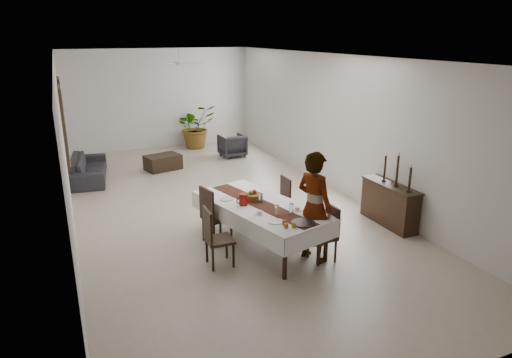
% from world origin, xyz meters
% --- Properties ---
extents(floor, '(6.00, 12.00, 0.00)m').
position_xyz_m(floor, '(0.00, 0.00, 0.00)').
color(floor, '#B9A893').
rests_on(floor, ground).
extents(ceiling, '(6.00, 12.00, 0.02)m').
position_xyz_m(ceiling, '(0.00, 0.00, 3.20)').
color(ceiling, silver).
rests_on(ceiling, wall_back).
extents(wall_back, '(6.00, 0.02, 3.20)m').
position_xyz_m(wall_back, '(0.00, 6.00, 1.60)').
color(wall_back, silver).
rests_on(wall_back, floor).
extents(wall_front, '(6.00, 0.02, 3.20)m').
position_xyz_m(wall_front, '(0.00, -6.00, 1.60)').
color(wall_front, silver).
rests_on(wall_front, floor).
extents(wall_left, '(0.02, 12.00, 3.20)m').
position_xyz_m(wall_left, '(-3.00, 0.00, 1.60)').
color(wall_left, silver).
rests_on(wall_left, floor).
extents(wall_right, '(0.02, 12.00, 3.20)m').
position_xyz_m(wall_right, '(3.00, 0.00, 1.60)').
color(wall_right, silver).
rests_on(wall_right, floor).
extents(dining_table_top, '(1.63, 2.65, 0.05)m').
position_xyz_m(dining_table_top, '(0.06, -2.13, 0.75)').
color(dining_table_top, black).
rests_on(dining_table_top, table_leg_fl).
extents(table_leg_fl, '(0.09, 0.09, 0.72)m').
position_xyz_m(table_leg_fl, '(-0.08, -3.38, 0.36)').
color(table_leg_fl, black).
rests_on(table_leg_fl, floor).
extents(table_leg_fr, '(0.09, 0.09, 0.72)m').
position_xyz_m(table_leg_fr, '(0.80, -3.15, 0.36)').
color(table_leg_fr, black).
rests_on(table_leg_fr, floor).
extents(table_leg_bl, '(0.09, 0.09, 0.72)m').
position_xyz_m(table_leg_bl, '(-0.68, -1.12, 0.36)').
color(table_leg_bl, black).
rests_on(table_leg_bl, floor).
extents(table_leg_br, '(0.09, 0.09, 0.72)m').
position_xyz_m(table_leg_br, '(0.19, -0.88, 0.36)').
color(table_leg_br, black).
rests_on(table_leg_br, floor).
extents(tablecloth_top, '(1.86, 2.88, 0.01)m').
position_xyz_m(tablecloth_top, '(0.06, -2.13, 0.78)').
color(tablecloth_top, white).
rests_on(tablecloth_top, dining_table_top).
extents(tablecloth_drape_left, '(0.70, 2.57, 0.31)m').
position_xyz_m(tablecloth_drape_left, '(-0.53, -2.29, 0.63)').
color(tablecloth_drape_left, white).
rests_on(tablecloth_drape_left, dining_table_top).
extents(tablecloth_drape_right, '(0.70, 2.57, 0.31)m').
position_xyz_m(tablecloth_drape_right, '(0.64, -1.98, 0.63)').
color(tablecloth_drape_right, white).
rests_on(tablecloth_drape_right, dining_table_top).
extents(tablecloth_drape_near, '(1.18, 0.32, 0.31)m').
position_xyz_m(tablecloth_drape_near, '(0.40, -3.41, 0.63)').
color(tablecloth_drape_near, white).
rests_on(tablecloth_drape_near, dining_table_top).
extents(tablecloth_drape_far, '(1.18, 0.32, 0.31)m').
position_xyz_m(tablecloth_drape_far, '(-0.29, -0.86, 0.63)').
color(tablecloth_drape_far, white).
rests_on(tablecloth_drape_far, dining_table_top).
extents(table_runner, '(1.01, 2.58, 0.00)m').
position_xyz_m(table_runner, '(0.06, -2.13, 0.78)').
color(table_runner, '#562618').
rests_on(table_runner, tablecloth_top).
extents(red_pitcher, '(0.19, 0.19, 0.21)m').
position_xyz_m(red_pitcher, '(-0.23, -2.05, 0.89)').
color(red_pitcher, maroon).
rests_on(red_pitcher, tablecloth_top).
extents(pitcher_handle, '(0.12, 0.05, 0.12)m').
position_xyz_m(pitcher_handle, '(-0.32, -2.07, 0.89)').
color(pitcher_handle, maroon).
rests_on(pitcher_handle, red_pitcher).
extents(wine_glass_near, '(0.07, 0.07, 0.17)m').
position_xyz_m(wine_glass_near, '(0.35, -2.75, 0.87)').
color(wine_glass_near, white).
rests_on(wine_glass_near, tablecloth_top).
extents(wine_glass_mid, '(0.07, 0.07, 0.17)m').
position_xyz_m(wine_glass_mid, '(0.10, -2.71, 0.87)').
color(wine_glass_mid, white).
rests_on(wine_glass_mid, tablecloth_top).
extents(wine_glass_far, '(0.07, 0.07, 0.17)m').
position_xyz_m(wine_glass_far, '(0.09, -2.07, 0.87)').
color(wine_glass_far, silver).
rests_on(wine_glass_far, tablecloth_top).
extents(teacup_right, '(0.09, 0.09, 0.06)m').
position_xyz_m(teacup_right, '(0.51, -2.65, 0.81)').
color(teacup_right, white).
rests_on(teacup_right, saucer_right).
extents(saucer_right, '(0.15, 0.15, 0.01)m').
position_xyz_m(saucer_right, '(0.51, -2.65, 0.79)').
color(saucer_right, white).
rests_on(saucer_right, tablecloth_top).
extents(teacup_left, '(0.09, 0.09, 0.06)m').
position_xyz_m(teacup_left, '(-0.15, -2.56, 0.81)').
color(teacup_left, silver).
rests_on(teacup_left, saucer_left).
extents(saucer_left, '(0.15, 0.15, 0.01)m').
position_xyz_m(saucer_left, '(-0.15, -2.56, 0.79)').
color(saucer_left, white).
rests_on(saucer_left, tablecloth_top).
extents(plate_near_right, '(0.25, 0.25, 0.02)m').
position_xyz_m(plate_near_right, '(0.62, -2.94, 0.79)').
color(plate_near_right, white).
rests_on(plate_near_right, tablecloth_top).
extents(bread_near_right, '(0.09, 0.09, 0.09)m').
position_xyz_m(bread_near_right, '(0.62, -2.94, 0.82)').
color(bread_near_right, tan).
rests_on(bread_near_right, plate_near_right).
extents(plate_near_left, '(0.25, 0.25, 0.02)m').
position_xyz_m(plate_near_left, '(-0.04, -2.96, 0.79)').
color(plate_near_left, white).
rests_on(plate_near_left, tablecloth_top).
extents(plate_far_left, '(0.25, 0.25, 0.02)m').
position_xyz_m(plate_far_left, '(-0.41, -1.67, 0.79)').
color(plate_far_left, silver).
rests_on(plate_far_left, tablecloth_top).
extents(serving_tray, '(0.37, 0.37, 0.02)m').
position_xyz_m(serving_tray, '(0.33, -3.18, 0.79)').
color(serving_tray, '#46454B').
rests_on(serving_tray, tablecloth_top).
extents(jam_jar_a, '(0.07, 0.07, 0.08)m').
position_xyz_m(jam_jar_a, '(0.12, -3.27, 0.82)').
color(jam_jar_a, '#946315').
rests_on(jam_jar_a, tablecloth_top).
extents(jam_jar_b, '(0.07, 0.07, 0.08)m').
position_xyz_m(jam_jar_b, '(0.01, -3.23, 0.82)').
color(jam_jar_b, brown).
rests_on(jam_jar_b, tablecloth_top).
extents(jam_jar_c, '(0.07, 0.07, 0.08)m').
position_xyz_m(jam_jar_c, '(0.03, -3.12, 0.82)').
color(jam_jar_c, '#934015').
rests_on(jam_jar_c, tablecloth_top).
extents(fruit_basket, '(0.31, 0.31, 0.10)m').
position_xyz_m(fruit_basket, '(0.04, -1.87, 0.83)').
color(fruit_basket, brown).
rests_on(fruit_basket, tablecloth_top).
extents(fruit_red, '(0.09, 0.09, 0.09)m').
position_xyz_m(fruit_red, '(0.06, -1.84, 0.91)').
color(fruit_red, '#A82110').
rests_on(fruit_red, fruit_basket).
extents(fruit_green, '(0.08, 0.08, 0.08)m').
position_xyz_m(fruit_green, '(-0.01, -1.85, 0.91)').
color(fruit_green, '#4F8527').
rests_on(fruit_green, fruit_basket).
extents(chair_right_near_seat, '(0.41, 0.41, 0.05)m').
position_xyz_m(chair_right_near_seat, '(0.77, -3.07, 0.42)').
color(chair_right_near_seat, black).
rests_on(chair_right_near_seat, chair_right_near_leg_fl).
extents(chair_right_near_leg_fl, '(0.04, 0.04, 0.40)m').
position_xyz_m(chair_right_near_leg_fl, '(0.94, -3.23, 0.20)').
color(chair_right_near_leg_fl, black).
rests_on(chair_right_near_leg_fl, floor).
extents(chair_right_near_leg_fr, '(0.04, 0.04, 0.40)m').
position_xyz_m(chair_right_near_leg_fr, '(0.93, -2.90, 0.20)').
color(chair_right_near_leg_fr, black).
rests_on(chair_right_near_leg_fr, floor).
extents(chair_right_near_leg_bl, '(0.04, 0.04, 0.40)m').
position_xyz_m(chair_right_near_leg_bl, '(0.61, -3.23, 0.20)').
color(chair_right_near_leg_bl, black).
rests_on(chair_right_near_leg_bl, floor).
extents(chair_right_near_leg_br, '(0.04, 0.04, 0.40)m').
position_xyz_m(chair_right_near_leg_br, '(0.60, -2.91, 0.20)').
color(chair_right_near_leg_br, black).
rests_on(chair_right_near_leg_br, floor).
extents(chair_right_near_back, '(0.04, 0.40, 0.51)m').
position_xyz_m(chair_right_near_back, '(0.95, -3.06, 0.69)').
color(chair_right_near_back, black).
rests_on(chair_right_near_back, chair_right_near_seat).
extents(chair_right_far_seat, '(0.43, 0.43, 0.05)m').
position_xyz_m(chair_right_far_seat, '(0.67, -1.52, 0.44)').
color(chair_right_far_seat, black).
rests_on(chair_right_far_seat, chair_right_far_leg_fl).
extents(chair_right_far_leg_fl, '(0.04, 0.04, 0.42)m').
position_xyz_m(chair_right_far_leg_fl, '(0.84, -1.69, 0.21)').
color(chair_right_far_leg_fl, black).
rests_on(chair_right_far_leg_fl, floor).
extents(chair_right_far_leg_fr, '(0.04, 0.04, 0.42)m').
position_xyz_m(chair_right_far_leg_fr, '(0.84, -1.34, 0.21)').
color(chair_right_far_leg_fr, black).
rests_on(chair_right_far_leg_fr, floor).
extents(chair_right_far_leg_bl, '(0.04, 0.04, 0.42)m').
position_xyz_m(chair_right_far_leg_bl, '(0.49, -1.69, 0.21)').
color(chair_right_far_leg_bl, black).
rests_on(chair_right_far_leg_bl, floor).
extents(chair_right_far_leg_br, '(0.04, 0.04, 0.42)m').
position_xyz_m(chair_right_far_leg_br, '(0.50, -1.34, 0.21)').
color(chair_right_far_leg_br, black).
rests_on(chair_right_far_leg_br, floor).
extents(chair_right_far_back, '(0.04, 0.42, 0.54)m').
position_xyz_m(chair_right_far_back, '(0.86, -1.52, 0.73)').
color(chair_right_far_back, black).
rests_on(chair_right_far_back, chair_right_far_seat).
extents(chair_left_near_seat, '(0.43, 0.43, 0.05)m').
position_xyz_m(chair_left_near_seat, '(-0.85, -2.56, 0.44)').
color(chair_left_near_seat, black).
rests_on(chair_left_near_seat, chair_left_near_leg_fl).
extents(chair_left_near_leg_fl, '(0.04, 0.04, 0.42)m').
position_xyz_m(chair_left_near_leg_fl, '(-1.02, -2.38, 0.21)').
color(chair_left_near_leg_fl, black).
rests_on(chair_left_near_leg_fl, floor).
extents(chair_left_near_leg_fr, '(0.04, 0.04, 0.42)m').
position_xyz_m(chair_left_near_leg_fr, '(-1.02, -2.73, 0.21)').
color(chair_left_near_leg_fr, black).
rests_on(chair_left_near_leg_fr, floor).
extents(chair_left_near_leg_bl, '(0.04, 0.04, 0.42)m').
position_xyz_m(chair_left_near_leg_bl, '(-0.67, -2.39, 0.21)').
color(chair_left_near_leg_bl, black).
rests_on(chair_left_near_leg_bl, floor).
extents(chair_left_near_leg_br, '(0.04, 0.04, 0.42)m').
position_xyz_m(chair_left_near_leg_br, '(-0.68, -2.73, 0.21)').
color(chair_left_near_leg_br, black).
rests_on(chair_left_near_leg_br, floor).
extents(chair_left_near_back, '(0.05, 0.42, 0.54)m').
position_xyz_m(chair_left_near_back, '(-1.04, -2.55, 0.73)').
color(chair_left_near_back, black).
rests_on(chair_left_near_back, chair_left_near_seat).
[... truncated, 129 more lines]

